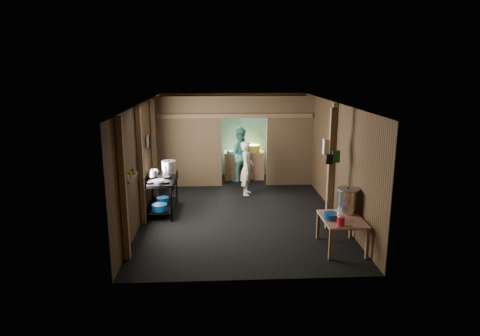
{
  "coord_description": "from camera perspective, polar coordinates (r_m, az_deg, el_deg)",
  "views": [
    {
      "loc": [
        -0.53,
        -9.85,
        3.43
      ],
      "look_at": [
        0.0,
        -0.2,
        1.1
      ],
      "focal_mm": 31.85,
      "sensor_mm": 36.0,
      "label": 1
    }
  ],
  "objects": [
    {
      "name": "wall_left",
      "position": [
        10.22,
        -12.76,
        1.19
      ],
      "size": [
        0.0,
        7.0,
        2.6
      ],
      "primitive_type": "cube",
      "color": "#4E3A20",
      "rests_on": "ground"
    },
    {
      "name": "yellow_tub",
      "position": [
        13.08,
        1.81,
        2.65
      ],
      "size": [
        0.39,
        0.39,
        0.21
      ],
      "primitive_type": "cylinder",
      "color": "gold",
      "rests_on": "back_counter"
    },
    {
      "name": "gas_range",
      "position": [
        10.33,
        -10.54,
        -3.59
      ],
      "size": [
        0.74,
        1.45,
        0.85
      ],
      "primitive_type": null,
      "color": "black",
      "rests_on": "floor"
    },
    {
      "name": "knife",
      "position": [
        7.93,
        13.76,
        -7.63
      ],
      "size": [
        0.3,
        0.07,
        0.01
      ],
      "primitive_type": "cube",
      "rotation": [
        0.0,
        0.0,
        0.13
      ],
      "color": "silver",
      "rests_on": "prep_table"
    },
    {
      "name": "post_free",
      "position": [
        9.13,
        12.06,
        -0.25
      ],
      "size": [
        0.12,
        0.12,
        2.6
      ],
      "primitive_type": "cube",
      "color": "olive",
      "rests_on": "floor"
    },
    {
      "name": "blue_tub_front",
      "position": [
        10.06,
        -10.74,
        -5.19
      ],
      "size": [
        0.36,
        0.36,
        0.15
      ],
      "primitive_type": "cylinder",
      "color": "navy",
      "rests_on": "gas_range"
    },
    {
      "name": "stock_pot",
      "position": [
        8.63,
        14.21,
        -4.31
      ],
      "size": [
        0.52,
        0.52,
        0.51
      ],
      "primitive_type": null,
      "rotation": [
        0.0,
        0.0,
        -0.23
      ],
      "color": "silver",
      "rests_on": "prep_table"
    },
    {
      "name": "post_left_c",
      "position": [
        11.37,
        -11.44,
        2.49
      ],
      "size": [
        0.1,
        0.12,
        2.6
      ],
      "primitive_type": "cube",
      "color": "olive",
      "rests_on": "floor"
    },
    {
      "name": "floor",
      "position": [
        10.44,
        -0.06,
        -5.62
      ],
      "size": [
        4.5,
        7.0,
        0.0
      ],
      "primitive_type": "cube",
      "color": "black",
      "rests_on": "ground"
    },
    {
      "name": "post_left_a",
      "position": [
        7.74,
        -15.36,
        -2.93
      ],
      "size": [
        0.1,
        0.12,
        2.6
      ],
      "primitive_type": "cube",
      "color": "olive",
      "rests_on": "floor"
    },
    {
      "name": "wall_shelf",
      "position": [
        8.17,
        -14.48,
        -1.27
      ],
      "size": [
        0.14,
        0.8,
        0.03
      ],
      "primitive_type": "cube",
      "color": "olive",
      "rests_on": "wall_left"
    },
    {
      "name": "wash_basin",
      "position": [
        8.25,
        12.21,
        -6.33
      ],
      "size": [
        0.37,
        0.37,
        0.11
      ],
      "primitive_type": "cylinder",
      "rotation": [
        0.0,
        0.0,
        0.26
      ],
      "color": "navy",
      "rests_on": "prep_table"
    },
    {
      "name": "bag_black",
      "position": [
        8.98,
        11.84,
        1.17
      ],
      "size": [
        0.14,
        0.1,
        0.2
      ],
      "primitive_type": "cube",
      "color": "black",
      "rests_on": "post_free"
    },
    {
      "name": "stove_pot_med",
      "position": [
        10.23,
        -11.59,
        -0.82
      ],
      "size": [
        0.26,
        0.26,
        0.21
      ],
      "primitive_type": null,
      "rotation": [
        0.0,
        0.0,
        0.11
      ],
      "color": "silver",
      "rests_on": "gas_range"
    },
    {
      "name": "partition_left",
      "position": [
        12.26,
        -6.82,
        3.46
      ],
      "size": [
        1.85,
        0.1,
        2.6
      ],
      "primitive_type": "cube",
      "color": "brown",
      "rests_on": "floor"
    },
    {
      "name": "wall_back",
      "position": [
        13.53,
        -0.86,
        4.5
      ],
      "size": [
        4.5,
        0.0,
        2.6
      ],
      "primitive_type": "cube",
      "color": "#4E3A20",
      "rests_on": "ground"
    },
    {
      "name": "jar_green",
      "position": [
        8.37,
        -14.22,
        -0.45
      ],
      "size": [
        0.06,
        0.06,
        0.1
      ],
      "primitive_type": "cylinder",
      "color": "#135322",
      "rests_on": "wall_shelf"
    },
    {
      "name": "frying_pan",
      "position": [
        9.84,
        -10.92,
        -1.73
      ],
      "size": [
        0.43,
        0.57,
        0.07
      ],
      "primitive_type": null,
      "rotation": [
        0.0,
        0.0,
        -0.32
      ],
      "color": "gray",
      "rests_on": "gas_range"
    },
    {
      "name": "wall_front",
      "position": [
        6.72,
        1.54,
        -4.93
      ],
      "size": [
        4.5,
        0.0,
        2.6
      ],
      "primitive_type": "cube",
      "color": "#4E3A20",
      "rests_on": "ground"
    },
    {
      "name": "worker_back",
      "position": [
        12.78,
        -0.07,
        1.81
      ],
      "size": [
        0.81,
        0.64,
        1.65
      ],
      "primitive_type": "imported",
      "rotation": [
        0.0,
        0.0,
        3.16
      ],
      "color": "teal",
      "rests_on": "floor"
    },
    {
      "name": "back_counter",
      "position": [
        13.17,
        0.55,
        0.37
      ],
      "size": [
        1.2,
        0.5,
        0.85
      ],
      "primitive_type": "cube",
      "color": "olive",
      "rests_on": "floor"
    },
    {
      "name": "jar_white",
      "position": [
        7.92,
        -14.85,
        -1.27
      ],
      "size": [
        0.07,
        0.07,
        0.1
      ],
      "primitive_type": "cylinder",
      "color": "silver",
      "rests_on": "wall_shelf"
    },
    {
      "name": "stove_pot_large",
      "position": [
        10.5,
        -9.51,
        0.03
      ],
      "size": [
        0.42,
        0.42,
        0.35
      ],
      "primitive_type": null,
      "rotation": [
        0.0,
        0.0,
        -0.24
      ],
      "color": "silver",
      "rests_on": "gas_range"
    },
    {
      "name": "blue_tub_back",
      "position": [
        10.63,
        -10.32,
        -4.22
      ],
      "size": [
        0.3,
        0.3,
        0.12
      ],
      "primitive_type": "cylinder",
      "color": "navy",
      "rests_on": "gas_range"
    },
    {
      "name": "bag_green",
      "position": [
        9.02,
        12.68,
        1.52
      ],
      "size": [
        0.16,
        0.12,
        0.24
      ],
      "primitive_type": "cube",
      "color": "#135322",
      "rests_on": "post_free"
    },
    {
      "name": "ceiling",
      "position": [
        9.9,
        -0.06,
        8.74
      ],
      "size": [
        4.5,
        7.0,
        0.0
      ],
      "primitive_type": "cube",
      "color": "black",
      "rests_on": "ground"
    },
    {
      "name": "cross_beam",
      "position": [
        12.09,
        -0.61,
        7.0
      ],
      "size": [
        4.4,
        0.12,
        0.12
      ],
      "primitive_type": "cube",
      "color": "olive",
      "rests_on": "wall_left"
    },
    {
      "name": "jar_yellow",
      "position": [
        8.16,
        -14.5,
        -0.82
      ],
      "size": [
        0.08,
        0.08,
        0.1
      ],
      "primitive_type": "cylinder",
      "color": "gold",
      "rests_on": "wall_shelf"
    },
    {
      "name": "post_right",
      "position": [
        10.25,
        12.27,
        1.24
      ],
      "size": [
        0.1,
        0.12,
        2.6
      ],
      "primitive_type": "cube",
      "color": "olive",
      "rests_on": "floor"
    },
    {
      "name": "turquoise_panel",
      "position": [
        13.48,
        -0.85,
        4.25
      ],
      "size": [
        4.4,
        0.06,
        2.5
      ],
      "primitive_type": "cube",
      "color": "#7EC7BE",
      "rests_on": "wall_back"
    },
    {
      "name": "wall_right",
      "position": [
        10.45,
        12.35,
        1.48
      ],
      "size": [
        0.0,
        7.0,
        2.6
      ],
      "primitive_type": "cube",
      "color": "#4E3A20",
      "rests_on": "ground"
    },
    {
      "name": "post_left_b",
      "position": [
        9.44,
        -13.12,
        0.16
      ],
      "size": [
        0.1,
        0.12,
        2.6
      ],
      "primitive_type": "cube",
      "color": "olive",
      "rests_on": "floor"
    },
    {
      "name": "partition_header",
      "position": [
        12.13,
        0.57,
        8.21
      ],
      "size": [
        1.3,
        0.1,
        0.6
      ],
      "primitive_type": "cube",
      "color": "brown",
      "rests_on": "wall_back"
    },
    {
      "name": "cook",
      "position": [
        11.49,
        0.94,
        -0.02
      ],
      "size": [
        0.45,
        0.59,
        1.47
      ],
      "primitive_type": "imported",
      "rotation": [
        0.0,
        0.0,
        1.38
      ],
      "color": "silver",
      "rests_on": "floor"
    },
    {
      "name": "pink_bucket",
      "position": [
        7.96,
        13.36,
        -6.93
      ],
      "size": [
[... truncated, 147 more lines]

